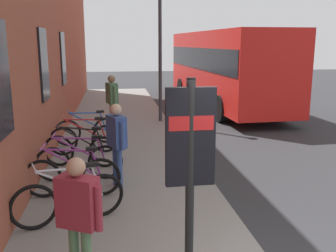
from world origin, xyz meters
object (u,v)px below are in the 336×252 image
at_px(city_bus, 224,64).
at_px(street_lamp, 160,34).
at_px(pedestrian_near_bus, 78,211).
at_px(pedestrian_crossing_street, 117,137).
at_px(bicycle_beside_lamp, 70,199).
at_px(bicycle_far_end, 72,176).
at_px(bicycle_mid_rack, 82,150).
at_px(bicycle_end_of_row, 85,139).
at_px(pedestrian_by_facade, 112,97).
at_px(bicycle_under_window, 80,162).
at_px(transit_info_sign, 190,151).
at_px(bicycle_by_door, 87,130).

relative_size(city_bus, street_lamp, 2.06).
height_order(pedestrian_near_bus, pedestrian_crossing_street, pedestrian_crossing_street).
distance_m(bicycle_beside_lamp, bicycle_far_end, 1.06).
height_order(bicycle_mid_rack, bicycle_end_of_row, same).
distance_m(bicycle_mid_rack, pedestrian_by_facade, 3.74).
xyz_separation_m(bicycle_mid_rack, pedestrian_by_facade, (3.61, -0.70, 0.69)).
xyz_separation_m(bicycle_beside_lamp, bicycle_under_window, (1.93, -0.00, 0.00)).
distance_m(bicycle_end_of_row, pedestrian_crossing_street, 2.57).
xyz_separation_m(pedestrian_crossing_street, street_lamp, (6.23, -1.62, 2.05)).
bearing_deg(bicycle_under_window, city_bus, -31.61).
height_order(transit_info_sign, street_lamp, street_lamp).
relative_size(bicycle_mid_rack, bicycle_end_of_row, 0.99).
bearing_deg(bicycle_mid_rack, street_lamp, -26.09).
bearing_deg(bicycle_by_door, pedestrian_near_bus, -177.23).
xyz_separation_m(transit_info_sign, street_lamp, (9.45, -0.84, 1.45)).
relative_size(bicycle_under_window, bicycle_by_door, 1.01).
distance_m(bicycle_beside_lamp, bicycle_by_door, 4.80).
bearing_deg(transit_info_sign, pedestrian_near_bus, 88.73).
bearing_deg(bicycle_beside_lamp, pedestrian_crossing_street, -27.03).
distance_m(bicycle_under_window, street_lamp, 6.80).
relative_size(bicycle_mid_rack, bicycle_by_door, 0.99).
xyz_separation_m(bicycle_mid_rack, pedestrian_near_bus, (-4.51, -0.32, 0.57)).
distance_m(bicycle_far_end, bicycle_by_door, 3.74).
bearing_deg(pedestrian_near_bus, street_lamp, -12.44).
bearing_deg(bicycle_beside_lamp, street_lamp, -17.11).
bearing_deg(bicycle_beside_lamp, bicycle_end_of_row, 0.34).
bearing_deg(transit_info_sign, bicycle_beside_lamp, 41.72).
bearing_deg(bicycle_by_door, bicycle_under_window, -179.65).
height_order(bicycle_end_of_row, bicycle_by_door, same).
relative_size(pedestrian_near_bus, street_lamp, 0.30).
distance_m(pedestrian_by_facade, pedestrian_crossing_street, 4.94).
height_order(bicycle_end_of_row, city_bus, city_bus).
height_order(bicycle_end_of_row, transit_info_sign, transit_info_sign).
xyz_separation_m(bicycle_mid_rack, city_bus, (8.34, -5.70, 1.41)).
relative_size(bicycle_far_end, city_bus, 0.17).
xyz_separation_m(bicycle_under_window, pedestrian_near_bus, (-3.63, -0.30, 0.57)).
relative_size(bicycle_far_end, pedestrian_by_facade, 1.00).
bearing_deg(pedestrian_near_bus, transit_info_sign, -91.27).
bearing_deg(pedestrian_by_facade, bicycle_by_door, 156.92).
height_order(city_bus, street_lamp, street_lamp).
bearing_deg(bicycle_beside_lamp, pedestrian_by_facade, -6.02).
bearing_deg(bicycle_under_window, bicycle_end_of_row, 0.73).
height_order(bicycle_far_end, city_bus, city_bus).
xyz_separation_m(bicycle_by_door, street_lamp, (2.92, -2.39, 2.66)).
bearing_deg(pedestrian_crossing_street, bicycle_far_end, 117.77).
bearing_deg(pedestrian_by_facade, bicycle_far_end, 172.18).
bearing_deg(city_bus, pedestrian_by_facade, 133.38).
distance_m(bicycle_mid_rack, street_lamp, 6.08).
relative_size(bicycle_far_end, bicycle_end_of_row, 1.00).
bearing_deg(bicycle_under_window, bicycle_by_door, 0.35).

